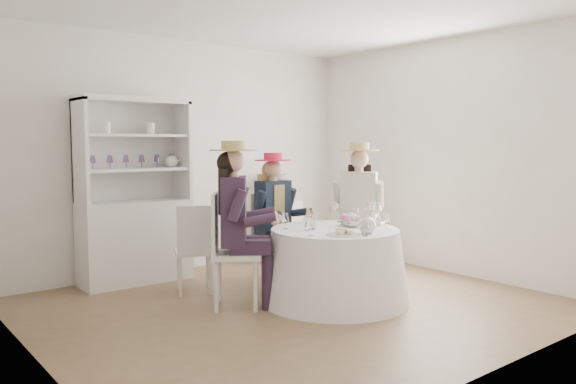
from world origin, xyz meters
TOP-DOWN VIEW (x-y plane):
  - ground at (0.00, 0.00)m, footprint 4.50×4.50m
  - ceiling at (0.00, 0.00)m, footprint 4.50×4.50m
  - wall_back at (0.00, 2.00)m, footprint 4.50×0.00m
  - wall_front at (0.00, -2.00)m, footprint 4.50×0.00m
  - wall_left at (-2.25, 0.00)m, footprint 0.00×4.50m
  - wall_right at (2.25, 0.00)m, footprint 0.00×4.50m
  - tea_table at (0.38, -0.13)m, footprint 1.41×1.41m
  - hutch at (-0.79, 1.77)m, footprint 1.33×0.85m
  - side_table at (1.12, 1.75)m, footprint 0.56×0.56m
  - hatbox at (1.12, 1.75)m, footprint 0.35×0.35m
  - guest_left at (-0.45, 0.28)m, footprint 0.66×0.62m
  - guest_mid at (0.37, 0.80)m, footprint 0.51×0.53m
  - guest_right at (1.18, 0.34)m, footprint 0.65×0.62m
  - spare_chair at (-0.54, 0.91)m, footprint 0.49×0.49m
  - teacup_a at (0.14, -0.04)m, footprint 0.08×0.08m
  - teacup_b at (0.35, 0.16)m, footprint 0.08×0.08m
  - teacup_c at (0.64, -0.00)m, footprint 0.11×0.11m
  - flower_bowl at (0.61, -0.14)m, footprint 0.30×0.30m
  - flower_arrangement at (0.60, -0.12)m, footprint 0.18×0.17m
  - table_teapot at (0.42, -0.52)m, footprint 0.22×0.16m
  - sandwich_plate at (0.18, -0.45)m, footprint 0.29×0.29m
  - cupcake_stand at (0.84, -0.19)m, footprint 0.24×0.24m
  - stemware_set at (0.38, -0.13)m, footprint 0.97×1.01m

SIDE VIEW (x-z plane):
  - ground at x=0.00m, z-range 0.00..0.00m
  - tea_table at x=0.38m, z-range 0.00..0.69m
  - side_table at x=1.12m, z-range 0.00..0.77m
  - spare_chair at x=-0.54m, z-range 0.03..0.93m
  - hutch at x=-0.79m, z-range -0.29..1.70m
  - sandwich_plate at x=0.18m, z-range 0.68..0.74m
  - flower_bowl at x=0.61m, z-range 0.70..0.75m
  - teacup_b at x=0.35m, z-range 0.70..0.76m
  - teacup_a at x=0.14m, z-range 0.70..0.76m
  - teacup_c at x=0.64m, z-range 0.70..0.76m
  - table_teapot at x=0.42m, z-range 0.68..0.85m
  - stemware_set at x=0.38m, z-range 0.70..0.85m
  - cupcake_stand at x=0.84m, z-range 0.67..0.89m
  - flower_arrangement at x=0.60m, z-range 0.75..0.81m
  - guest_mid at x=0.37m, z-range 0.09..1.49m
  - guest_right at x=1.18m, z-range 0.10..1.61m
  - guest_left at x=-0.45m, z-range 0.10..1.62m
  - hatbox at x=1.12m, z-range 0.77..1.10m
  - wall_back at x=0.00m, z-range -0.90..3.60m
  - wall_front at x=0.00m, z-range -0.90..3.60m
  - wall_left at x=-2.25m, z-range -0.90..3.60m
  - wall_right at x=2.25m, z-range -0.90..3.60m
  - ceiling at x=0.00m, z-range 2.70..2.70m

